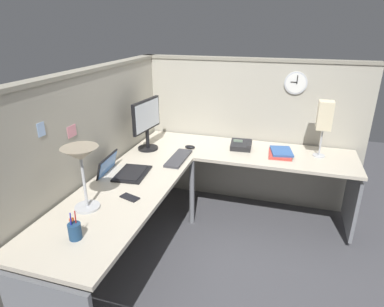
{
  "coord_description": "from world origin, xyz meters",
  "views": [
    {
      "loc": [
        -2.57,
        -0.67,
        1.91
      ],
      "look_at": [
        -0.09,
        0.08,
        0.87
      ],
      "focal_mm": 30.59,
      "sensor_mm": 36.0,
      "label": 1
    }
  ],
  "objects": [
    {
      "name": "pinned_note_leftmost",
      "position": [
        -0.96,
        0.82,
        1.28
      ],
      "size": [
        0.06,
        0.0,
        0.09
      ],
      "primitive_type": "cube",
      "color": "#99B7E5"
    },
    {
      "name": "monitor",
      "position": [
        0.23,
        0.64,
        1.02
      ],
      "size": [
        0.46,
        0.2,
        0.5
      ],
      "color": "black",
      "rests_on": "desk"
    },
    {
      "name": "keyboard",
      "position": [
        0.07,
        0.26,
        0.74
      ],
      "size": [
        0.43,
        0.14,
        0.02
      ],
      "primitive_type": "cube",
      "rotation": [
        0.0,
        0.0,
        0.01
      ],
      "color": "#38383D",
      "rests_on": "desk"
    },
    {
      "name": "cell_phone",
      "position": [
        -0.72,
        0.36,
        0.73
      ],
      "size": [
        0.11,
        0.16,
        0.01
      ],
      "primitive_type": "cube",
      "rotation": [
        0.0,
        0.0,
        -0.31
      ],
      "color": "black",
      "rests_on": "desk"
    },
    {
      "name": "pen_cup",
      "position": [
        -1.24,
        0.45,
        0.78
      ],
      "size": [
        0.08,
        0.08,
        0.18
      ],
      "color": "navy",
      "rests_on": "desk"
    },
    {
      "name": "desk",
      "position": [
        -0.15,
        -0.05,
        0.63
      ],
      "size": [
        2.35,
        2.15,
        0.73
      ],
      "color": "beige",
      "rests_on": "ground"
    },
    {
      "name": "computer_mouse",
      "position": [
        0.36,
        0.24,
        0.75
      ],
      "size": [
        0.06,
        0.1,
        0.03
      ],
      "primitive_type": "ellipsoid",
      "color": "black",
      "rests_on": "desk"
    },
    {
      "name": "pinned_note_middle",
      "position": [
        -0.67,
        0.82,
        1.18
      ],
      "size": [
        0.1,
        0.0,
        0.08
      ],
      "primitive_type": "cube",
      "color": "pink"
    },
    {
      "name": "laptop",
      "position": [
        -0.36,
        0.62,
        0.75
      ],
      "size": [
        0.37,
        0.41,
        0.22
      ],
      "color": "black",
      "rests_on": "desk"
    },
    {
      "name": "wall_clock",
      "position": [
        0.82,
        -0.71,
        1.36
      ],
      "size": [
        0.04,
        0.22,
        0.22
      ],
      "color": "#B7BABF"
    },
    {
      "name": "cubicle_wall_back",
      "position": [
        -0.36,
        0.87,
        0.79
      ],
      "size": [
        2.57,
        0.12,
        1.58
      ],
      "color": "#A8A393",
      "rests_on": "ground"
    },
    {
      "name": "desk_lamp_dome",
      "position": [
        -0.93,
        0.58,
        1.09
      ],
      "size": [
        0.24,
        0.24,
        0.44
      ],
      "color": "#B7BABF",
      "rests_on": "desk"
    },
    {
      "name": "cubicle_wall_right",
      "position": [
        0.87,
        -0.27,
        0.79
      ],
      "size": [
        0.12,
        2.37,
        1.58
      ],
      "color": "#A8A393",
      "rests_on": "ground"
    },
    {
      "name": "desk_lamp_paper",
      "position": [
        0.53,
        -0.99,
        1.11
      ],
      "size": [
        0.13,
        0.13,
        0.53
      ],
      "color": "#B7BABF",
      "rests_on": "desk"
    },
    {
      "name": "ground_plane",
      "position": [
        0.0,
        0.0,
        0.0
      ],
      "size": [
        6.8,
        6.8,
        0.0
      ],
      "primitive_type": "plane",
      "color": "#47474C"
    },
    {
      "name": "book_stack",
      "position": [
        0.45,
        -0.64,
        0.75
      ],
      "size": [
        0.31,
        0.24,
        0.04
      ],
      "color": "#BF3F38",
      "rests_on": "desk"
    },
    {
      "name": "office_phone",
      "position": [
        0.5,
        -0.26,
        0.77
      ],
      "size": [
        0.2,
        0.22,
        0.11
      ],
      "color": "#232326",
      "rests_on": "desk"
    }
  ]
}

